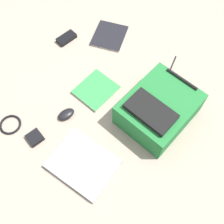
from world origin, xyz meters
The scene contains 10 objects.
ground_plane centered at (0.00, 0.00, 0.00)m, with size 3.75×3.75×0.00m, color gray.
backpack centered at (0.27, 0.12, 0.09)m, with size 0.37×0.44×0.20m.
laptop centered at (0.10, -0.35, 0.02)m, with size 0.33×0.27×0.03m.
book_blue centered at (-0.12, 0.06, 0.01)m, with size 0.23×0.25×0.02m.
book_red centered at (-0.32, 0.46, 0.01)m, with size 0.27×0.29×0.01m.
computer_mouse centered at (-0.16, -0.18, 0.02)m, with size 0.06×0.10×0.03m, color black.
cable_coil centered at (-0.38, -0.41, 0.01)m, with size 0.12×0.12×0.01m, color black.
power_brick centered at (-0.54, 0.27, 0.02)m, with size 0.07×0.13×0.03m, color black.
pen_black centered at (0.16, 0.50, 0.00)m, with size 0.01×0.01×0.14m, color black.
earbud_pouch centered at (-0.21, -0.39, 0.01)m, with size 0.08×0.08×0.03m, color black.
Camera 1 is at (0.47, -0.61, 1.40)m, focal length 43.47 mm.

